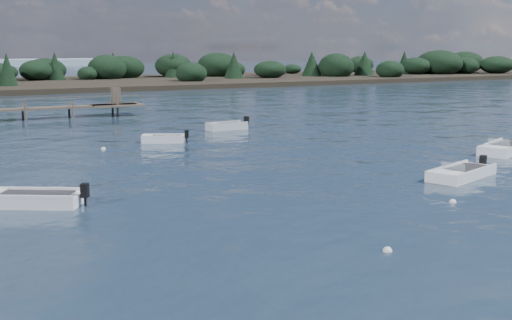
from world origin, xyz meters
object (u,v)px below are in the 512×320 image
dinghy_mid_white_b (503,150)px  dinghy_mid_grey (28,201)px  tender_far_white (163,140)px  tender_far_grey_b (227,128)px  dinghy_mid_white_a (461,175)px

dinghy_mid_white_b → dinghy_mid_grey: size_ratio=1.10×
dinghy_mid_white_b → tender_far_white: 22.69m
tender_far_grey_b → tender_far_white: (-7.03, -4.23, -0.02)m
dinghy_mid_white_a → tender_far_white: (-9.15, 19.00, 0.01)m
dinghy_mid_white_b → dinghy_mid_white_a: dinghy_mid_white_b is taller
dinghy_mid_white_b → dinghy_mid_white_a: 9.42m
dinghy_mid_white_b → tender_far_white: (-17.44, 14.52, -0.01)m
dinghy_mid_grey → tender_far_grey_b: bearing=45.4°
dinghy_mid_white_b → tender_far_white: dinghy_mid_white_b is taller
dinghy_mid_grey → tender_far_white: size_ratio=1.44×
dinghy_mid_white_b → dinghy_mid_white_a: (-8.28, -4.48, -0.02)m
dinghy_mid_white_b → tender_far_grey_b: bearing=119.0°
tender_far_grey_b → dinghy_mid_white_a: bearing=-84.8°
dinghy_mid_white_b → dinghy_mid_white_a: bearing=-151.6°
dinghy_mid_white_a → dinghy_mid_grey: bearing=167.6°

